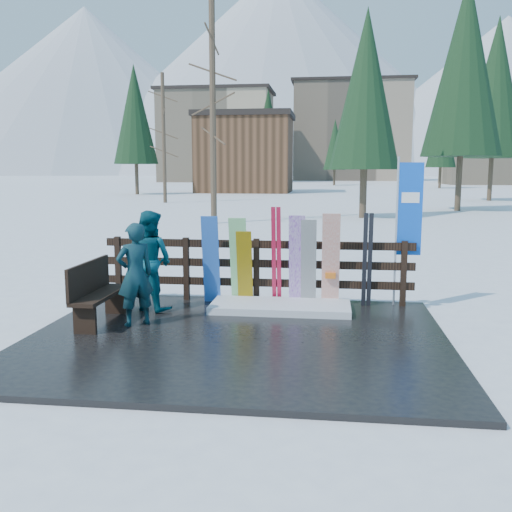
# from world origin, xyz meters

# --- Properties ---
(ground) EXTENTS (700.00, 700.00, 0.00)m
(ground) POSITION_xyz_m (0.00, 0.00, 0.00)
(ground) COLOR white
(ground) RESTS_ON ground
(deck) EXTENTS (6.00, 5.00, 0.08)m
(deck) POSITION_xyz_m (0.00, 0.00, 0.04)
(deck) COLOR black
(deck) RESTS_ON ground
(fence) EXTENTS (5.60, 0.10, 1.15)m
(fence) POSITION_xyz_m (0.00, 2.20, 0.74)
(fence) COLOR black
(fence) RESTS_ON deck
(snow_patch) EXTENTS (2.36, 1.00, 0.12)m
(snow_patch) POSITION_xyz_m (0.49, 1.60, 0.14)
(snow_patch) COLOR white
(snow_patch) RESTS_ON deck
(bench) EXTENTS (0.41, 1.50, 0.97)m
(bench) POSITION_xyz_m (-2.29, 0.42, 0.60)
(bench) COLOR black
(bench) RESTS_ON deck
(snowboard_0) EXTENTS (0.30, 0.26, 1.58)m
(snowboard_0) POSITION_xyz_m (-0.79, 1.98, 0.87)
(snowboard_0) COLOR blue
(snowboard_0) RESTS_ON deck
(snowboard_1) EXTENTS (0.31, 0.38, 1.56)m
(snowboard_1) POSITION_xyz_m (-0.29, 1.98, 0.86)
(snowboard_1) COLOR silver
(snowboard_1) RESTS_ON deck
(snowboard_2) EXTENTS (0.27, 0.30, 1.32)m
(snowboard_2) POSITION_xyz_m (-0.18, 1.98, 0.74)
(snowboard_2) COLOR #F9BA01
(snowboard_2) RESTS_ON deck
(snowboard_3) EXTENTS (0.28, 0.29, 1.61)m
(snowboard_3) POSITION_xyz_m (0.74, 1.98, 0.88)
(snowboard_3) COLOR silver
(snowboard_3) RESTS_ON deck
(snowboard_4) EXTENTS (0.27, 0.27, 1.53)m
(snowboard_4) POSITION_xyz_m (0.95, 1.98, 0.85)
(snowboard_4) COLOR black
(snowboard_4) RESTS_ON deck
(snowboard_5) EXTENTS (0.31, 0.32, 1.64)m
(snowboard_5) POSITION_xyz_m (1.33, 1.98, 0.90)
(snowboard_5) COLOR silver
(snowboard_5) RESTS_ON deck
(ski_pair_a) EXTENTS (0.16, 0.33, 1.74)m
(ski_pair_a) POSITION_xyz_m (0.37, 2.05, 0.95)
(ski_pair_a) COLOR #B71635
(ski_pair_a) RESTS_ON deck
(ski_pair_b) EXTENTS (0.17, 0.17, 1.65)m
(ski_pair_b) POSITION_xyz_m (1.96, 2.05, 0.90)
(ski_pair_b) COLOR black
(ski_pair_b) RESTS_ON deck
(rental_flag) EXTENTS (0.45, 0.04, 2.60)m
(rental_flag) POSITION_xyz_m (2.62, 2.25, 1.69)
(rental_flag) COLOR silver
(rental_flag) RESTS_ON deck
(person_front) EXTENTS (0.69, 0.66, 1.59)m
(person_front) POSITION_xyz_m (-1.64, 0.39, 0.87)
(person_front) COLOR #124640
(person_front) RESTS_ON deck
(person_back) EXTENTS (1.02, 0.92, 1.70)m
(person_back) POSITION_xyz_m (-1.72, 1.38, 0.93)
(person_back) COLOR #0C4E5F
(person_back) RESTS_ON deck
(resort_buildings) EXTENTS (73.00, 87.60, 22.60)m
(resort_buildings) POSITION_xyz_m (1.03, 115.41, 9.81)
(resort_buildings) COLOR tan
(resort_buildings) RESTS_ON ground
(trees) EXTENTS (42.33, 68.92, 13.55)m
(trees) POSITION_xyz_m (3.62, 47.70, 6.00)
(trees) COLOR #382B1E
(trees) RESTS_ON ground
(mountains) EXTENTS (520.00, 260.00, 120.00)m
(mountains) POSITION_xyz_m (-10.50, 328.41, 50.20)
(mountains) COLOR white
(mountains) RESTS_ON ground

